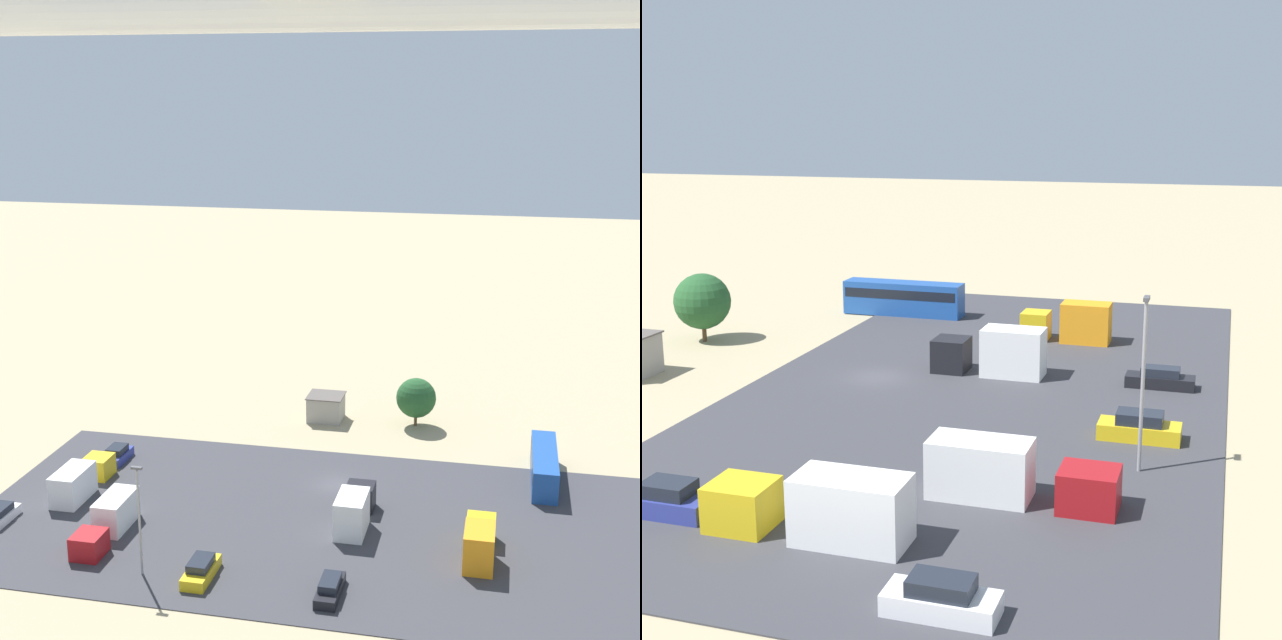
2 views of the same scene
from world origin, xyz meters
The scene contains 14 objects.
ground_plane centered at (0.00, 0.00, 0.00)m, with size 400.00×400.00×0.00m, color tan.
parking_lot_surface centered at (0.00, 8.10, 0.04)m, with size 63.31×32.18×0.08m.
shed_building centered at (4.84, -17.67, 1.55)m, with size 4.24×3.95×3.08m.
bus centered at (-20.14, -5.51, 1.76)m, with size 2.49×11.37×3.11m.
parked_car_0 centered at (-3.35, 19.66, 0.68)m, with size 1.70×4.69×1.44m.
parked_car_1 centered at (23.89, -0.85, 0.76)m, with size 1.97×4.19×1.62m.
parked_car_2 centered at (28.47, 14.16, 0.71)m, with size 1.78×4.43×1.52m.
parked_car_3 centered at (7.35, 19.34, 0.76)m, with size 1.96×4.74×1.64m.
parked_truck_0 centered at (-14.47, 11.50, 1.60)m, with size 2.48×7.34×3.32m.
parked_truck_1 centered at (-3.17, 7.93, 1.68)m, with size 2.59×8.13×3.49m.
parked_truck_2 centered at (24.08, 7.06, 1.49)m, with size 2.59×9.37×3.08m.
parked_truck_3 centered at (17.75, 14.17, 1.42)m, with size 2.49×9.30×2.93m.
tree_near_shed centered at (-5.84, -17.97, 3.42)m, with size 4.65×4.65×5.75m.
light_pole_lot_centre centered at (12.23, 19.82, 5.22)m, with size 0.90×0.28×9.41m.
Camera 1 is at (-15.71, 80.15, 38.43)m, focal length 50.00 mm.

